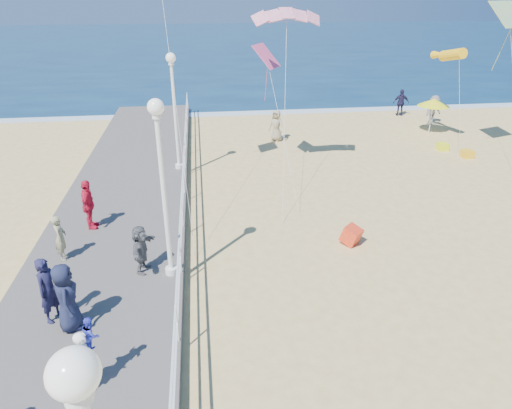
{
  "coord_description": "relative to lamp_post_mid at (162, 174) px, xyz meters",
  "views": [
    {
      "loc": [
        -4.24,
        -11.86,
        8.29
      ],
      "look_at": [
        -2.5,
        2.0,
        1.6
      ],
      "focal_mm": 32.0,
      "sensor_mm": 36.0,
      "label": 1
    }
  ],
  "objects": [
    {
      "name": "lamp_post_far",
      "position": [
        0.0,
        9.0,
        0.0
      ],
      "size": [
        0.44,
        0.44,
        5.32
      ],
      "color": "white",
      "rests_on": "boardwalk"
    },
    {
      "name": "beach_walker_c",
      "position": [
        5.55,
        13.9,
        -2.74
      ],
      "size": [
        1.06,
        1.02,
        1.83
      ],
      "primitive_type": "imported",
      "rotation": [
        0.0,
        0.0,
        -0.69
      ],
      "color": "gray",
      "rests_on": "ground"
    },
    {
      "name": "toddler_held",
      "position": [
        -1.4,
        -4.04,
        -1.97
      ],
      "size": [
        0.43,
        0.5,
        0.89
      ],
      "primitive_type": "imported",
      "rotation": [
        0.0,
        0.0,
        1.8
      ],
      "color": "blue",
      "rests_on": "boardwalk"
    },
    {
      "name": "spectator_3",
      "position": [
        -2.97,
        3.3,
        -2.34
      ],
      "size": [
        0.48,
        1.09,
        1.84
      ],
      "primitive_type": "imported",
      "rotation": [
        0.0,
        0.0,
        1.54
      ],
      "color": "red",
      "rests_on": "boardwalk"
    },
    {
      "name": "woman_holding_toddler",
      "position": [
        -1.55,
        -4.19,
        -2.52
      ],
      "size": [
        0.47,
        0.61,
        1.49
      ],
      "primitive_type": "imported",
      "rotation": [
        0.0,
        0.0,
        1.8
      ],
      "color": "white",
      "rests_on": "boardwalk"
    },
    {
      "name": "beach_walker_b",
      "position": [
        15.21,
        18.59,
        -2.74
      ],
      "size": [
        1.14,
        0.63,
        1.85
      ],
      "primitive_type": "imported",
      "rotation": [
        0.0,
        0.0,
        2.97
      ],
      "color": "#1E1A39",
      "rests_on": "ground"
    },
    {
      "name": "lamp_post_mid",
      "position": [
        0.0,
        0.0,
        0.0
      ],
      "size": [
        0.44,
        0.44,
        5.32
      ],
      "color": "white",
      "rests_on": "boardwalk"
    },
    {
      "name": "boardwalk",
      "position": [
        -2.15,
        0.0,
        -3.46
      ],
      "size": [
        5.0,
        44.0,
        0.4
      ],
      "primitive_type": "cube",
      "color": "#625D59",
      "rests_on": "ground"
    },
    {
      "name": "surf_line",
      "position": [
        5.35,
        20.5,
        -3.63
      ],
      "size": [
        160.0,
        1.2,
        0.04
      ],
      "primitive_type": "cube",
      "color": "white",
      "rests_on": "ground"
    },
    {
      "name": "kite_diamond_pink",
      "position": [
        4.28,
        9.59,
        1.76
      ],
      "size": [
        1.49,
        1.65,
        1.02
      ],
      "primitive_type": "cube",
      "rotation": [
        0.83,
        0.0,
        1.05
      ],
      "color": "#DB5085"
    },
    {
      "name": "beach_umbrella",
      "position": [
        15.32,
        14.31,
        -1.75
      ],
      "size": [
        1.9,
        1.9,
        2.14
      ],
      "color": "white",
      "rests_on": "ground"
    },
    {
      "name": "spectator_4",
      "position": [
        -2.41,
        -2.14,
        -2.33
      ],
      "size": [
        0.74,
        1.0,
        1.85
      ],
      "primitive_type": "imported",
      "rotation": [
        0.0,
        0.0,
        1.75
      ],
      "color": "#181D36",
      "rests_on": "boardwalk"
    },
    {
      "name": "kite_parafoil",
      "position": [
        4.89,
        8.08,
        3.64
      ],
      "size": [
        2.9,
        0.94,
        0.65
      ],
      "primitive_type": null,
      "rotation": [
        0.44,
        0.0,
        0.0
      ],
      "color": "#D4184C"
    },
    {
      "name": "beach_chair_left",
      "position": [
        14.52,
        11.07,
        -3.46
      ],
      "size": [
        0.55,
        0.55,
        0.4
      ],
      "primitive_type": "cube",
      "color": "#E7F71A",
      "rests_on": "ground"
    },
    {
      "name": "beach_walker_a",
      "position": [
        16.46,
        16.26,
        -2.72
      ],
      "size": [
        1.39,
        1.08,
        1.89
      ],
      "primitive_type": "imported",
      "rotation": [
        0.0,
        0.0,
        0.35
      ],
      "color": "slate",
      "rests_on": "ground"
    },
    {
      "name": "spectator_6",
      "position": [
        -3.45,
        1.29,
        -2.5
      ],
      "size": [
        0.43,
        0.59,
        1.52
      ],
      "primitive_type": "imported",
      "rotation": [
        0.0,
        0.0,
        1.69
      ],
      "color": "tan",
      "rests_on": "boardwalk"
    },
    {
      "name": "spectator_5",
      "position": [
        -0.85,
        0.25,
        -2.49
      ],
      "size": [
        0.81,
        1.49,
        1.53
      ],
      "primitive_type": "imported",
      "rotation": [
        0.0,
        0.0,
        1.31
      ],
      "color": "#58595D",
      "rests_on": "boardwalk"
    },
    {
      "name": "ocean",
      "position": [
        5.35,
        65.0,
        -3.65
      ],
      "size": [
        160.0,
        90.0,
        0.05
      ],
      "primitive_type": "cube",
      "color": "#0C2949",
      "rests_on": "ground"
    },
    {
      "name": "kite_diamond_multi",
      "position": [
        16.02,
        9.93,
        3.44
      ],
      "size": [
        2.04,
        1.77,
        1.15
      ],
      "primitive_type": "cube",
      "rotation": [
        0.72,
        0.0,
        0.31
      ],
      "color": "#1798CB"
    },
    {
      "name": "ground",
      "position": [
        5.35,
        0.0,
        -3.66
      ],
      "size": [
        160.0,
        160.0,
        0.0
      ],
      "primitive_type": "plane",
      "color": "#E3C476",
      "rests_on": "ground"
    },
    {
      "name": "beach_chair_right",
      "position": [
        15.23,
        9.72,
        -3.46
      ],
      "size": [
        0.55,
        0.55,
        0.4
      ],
      "primitive_type": "cube",
      "color": "yellow",
      "rests_on": "ground"
    },
    {
      "name": "kite_windsock",
      "position": [
        14.67,
        11.98,
        1.35
      ],
      "size": [
        1.02,
        2.77,
        1.1
      ],
      "primitive_type": "cylinder",
      "rotation": [
        1.36,
        0.0,
        0.17
      ],
      "color": "yellow"
    },
    {
      "name": "railing",
      "position": [
        0.3,
        0.0,
        -2.41
      ],
      "size": [
        0.05,
        42.0,
        0.55
      ],
      "color": "white",
      "rests_on": "boardwalk"
    },
    {
      "name": "box_kite",
      "position": [
        6.2,
        1.64,
        -3.36
      ],
      "size": [
        0.89,
        0.89,
        0.74
      ],
      "primitive_type": "cube",
      "rotation": [
        0.31,
        0.0,
        0.76
      ],
      "color": "red",
      "rests_on": "ground"
    },
    {
      "name": "spectator_0",
      "position": [
        -2.94,
        -1.75,
        -2.35
      ],
      "size": [
        0.69,
        0.79,
        1.83
      ],
      "primitive_type": "imported",
      "rotation": [
        0.0,
        0.0,
        1.1
      ],
      "color": "#1A1A39",
      "rests_on": "boardwalk"
    }
  ]
}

